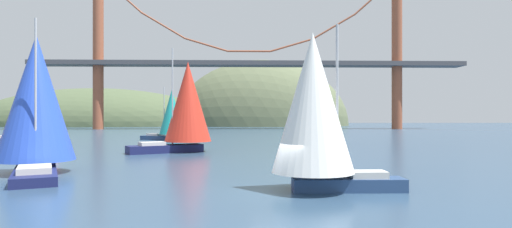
# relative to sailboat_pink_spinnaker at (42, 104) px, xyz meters

# --- Properties ---
(ground_plane) EXTENTS (360.00, 360.00, 0.00)m
(ground_plane) POSITION_rel_sailboat_pink_spinnaker_xyz_m (29.74, -38.86, -5.49)
(ground_plane) COLOR #2D4760
(headland_left) EXTENTS (89.77, 44.00, 27.01)m
(headland_left) POSITION_rel_sailboat_pink_spinnaker_xyz_m (-25.26, 96.14, -5.49)
(headland_left) COLOR #4C5B3D
(headland_left) RESTS_ON ground_plane
(headland_center) EXTENTS (63.83, 44.00, 47.91)m
(headland_center) POSITION_rel_sailboat_pink_spinnaker_xyz_m (34.74, 96.14, -5.49)
(headland_center) COLOR #5B6647
(headland_center) RESTS_ON ground_plane
(suspension_bridge) EXTENTS (117.58, 6.00, 42.11)m
(suspension_bridge) POSITION_rel_sailboat_pink_spinnaker_xyz_m (29.74, 56.14, 13.87)
(suspension_bridge) COLOR brown
(suspension_bridge) RESTS_ON ground_plane
(sailboat_pink_spinnaker) EXTENTS (9.41, 5.41, 11.75)m
(sailboat_pink_spinnaker) POSITION_rel_sailboat_pink_spinnaker_xyz_m (0.00, 0.00, 0.00)
(sailboat_pink_spinnaker) COLOR navy
(sailboat_pink_spinnaker) RESTS_ON ground_plane
(sailboat_white_mainsail) EXTENTS (6.96, 4.36, 8.71)m
(sailboat_white_mainsail) POSITION_rel_sailboat_pink_spinnaker_xyz_m (31.80, -38.34, -1.06)
(sailboat_white_mainsail) COLOR navy
(sailboat_white_mainsail) RESTS_ON ground_plane
(sailboat_scarlet_sail) EXTENTS (9.53, 7.35, 11.02)m
(sailboat_scarlet_sail) POSITION_rel_sailboat_pink_spinnaker_xyz_m (21.99, -14.41, -0.41)
(sailboat_scarlet_sail) COLOR #191E4C
(sailboat_scarlet_sail) RESTS_ON ground_plane
(sailboat_blue_spinnaker) EXTENTS (7.31, 10.16, 10.23)m
(sailboat_blue_spinnaker) POSITION_rel_sailboat_pink_spinnaker_xyz_m (14.01, -31.05, -0.60)
(sailboat_blue_spinnaker) COLOR #191E4C
(sailboat_blue_spinnaker) RESTS_ON ground_plane
(sailboat_teal_sail) EXTENTS (7.79, 5.65, 8.35)m
(sailboat_teal_sail) POSITION_rel_sailboat_pink_spinnaker_xyz_m (16.83, 6.36, -1.40)
(sailboat_teal_sail) COLOR navy
(sailboat_teal_sail) RESTS_ON ground_plane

